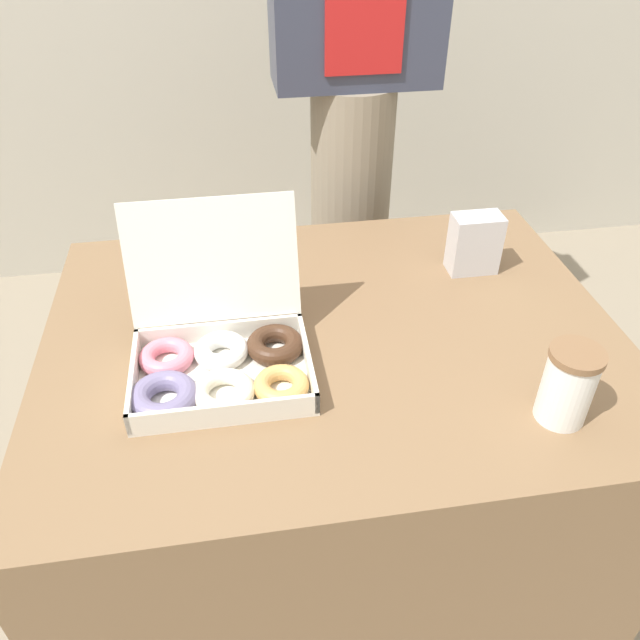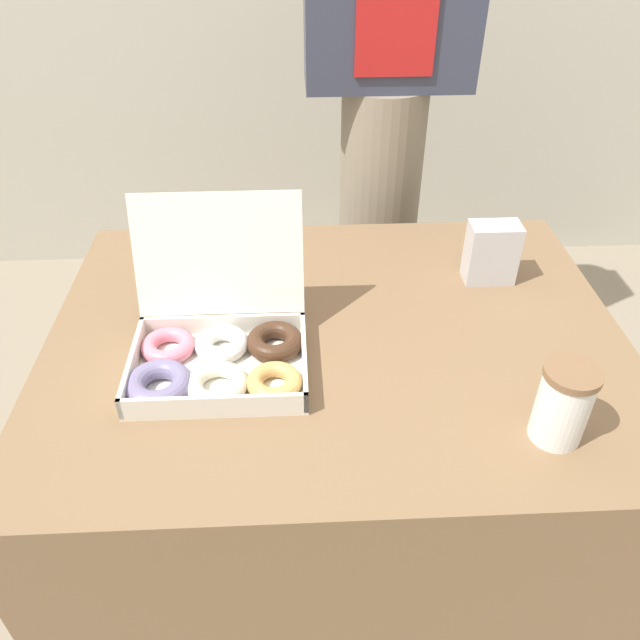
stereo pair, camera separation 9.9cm
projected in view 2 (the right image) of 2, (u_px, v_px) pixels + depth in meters
name	position (u px, v px, depth m)	size (l,w,h in m)	color
ground_plane	(332.00, 540.00, 1.65)	(14.00, 14.00, 0.00)	gray
table	(334.00, 451.00, 1.44)	(1.12, 0.86, 0.70)	brown
donut_box	(217.00, 350.00, 1.12)	(0.34, 0.32, 0.27)	white
coffee_cup	(563.00, 404.00, 0.97)	(0.09, 0.09, 0.14)	white
napkin_holder	(491.00, 253.00, 1.33)	(0.11, 0.06, 0.13)	silver
person_customer	(386.00, 89.00, 1.61)	(0.42, 0.23, 1.79)	gray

